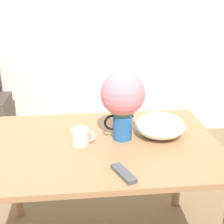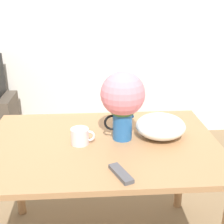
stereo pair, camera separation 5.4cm
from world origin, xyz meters
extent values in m
cube|color=silver|center=(0.00, 1.83, 1.30)|extent=(8.00, 0.05, 2.60)
cube|color=#A3754C|center=(0.14, 0.04, 0.76)|extent=(1.32, 0.92, 0.03)
cylinder|color=#A3754C|center=(-0.46, 0.44, 0.37)|extent=(0.06, 0.06, 0.75)
cylinder|color=#A3754C|center=(0.74, 0.44, 0.37)|extent=(0.06, 0.06, 0.75)
cylinder|color=#235B9E|center=(0.26, 0.08, 0.87)|extent=(0.11, 0.11, 0.18)
cone|color=#235B9E|center=(0.30, 0.08, 0.93)|extent=(0.04, 0.04, 0.05)
torus|color=black|center=(0.20, 0.08, 0.88)|extent=(0.09, 0.01, 0.09)
sphere|color=#3D7033|center=(0.26, 0.08, 1.00)|extent=(0.19, 0.19, 0.19)
sphere|color=pink|center=(0.26, 0.08, 1.05)|extent=(0.25, 0.25, 0.25)
cylinder|color=silver|center=(0.01, 0.03, 0.82)|extent=(0.10, 0.10, 0.09)
torus|color=silver|center=(0.07, 0.03, 0.82)|extent=(0.06, 0.01, 0.06)
ellipsoid|color=white|center=(0.48, 0.10, 0.84)|extent=(0.29, 0.29, 0.13)
cube|color=#4C4C51|center=(0.21, -0.30, 0.79)|extent=(0.11, 0.18, 0.02)
camera|label=1|loc=(0.03, -1.53, 1.58)|focal=50.00mm
camera|label=2|loc=(0.08, -1.53, 1.58)|focal=50.00mm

